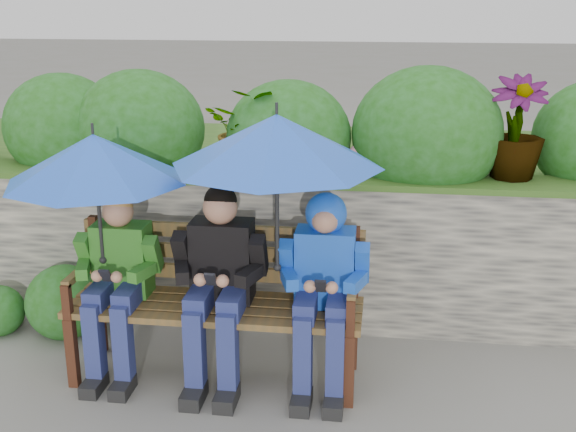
# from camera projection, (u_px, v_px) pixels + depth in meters

# --- Properties ---
(ground) EXTENTS (60.00, 60.00, 0.00)m
(ground) POSITION_uv_depth(u_px,v_px,m) (286.00, 373.00, 4.29)
(ground) COLOR slate
(ground) RESTS_ON ground
(garden_backdrop) EXTENTS (8.00, 2.85, 1.77)m
(garden_backdrop) POSITION_uv_depth(u_px,v_px,m) (314.00, 202.00, 5.64)
(garden_backdrop) COLOR #494844
(garden_backdrop) RESTS_ON ground
(park_bench) EXTENTS (1.68, 0.49, 0.89)m
(park_bench) POSITION_uv_depth(u_px,v_px,m) (217.00, 292.00, 4.18)
(park_bench) COLOR #3C1E11
(park_bench) RESTS_ON ground
(boy_left) EXTENTS (0.48, 0.55, 1.09)m
(boy_left) POSITION_uv_depth(u_px,v_px,m) (118.00, 275.00, 4.15)
(boy_left) COLOR #377825
(boy_left) RESTS_ON ground
(boy_middle) EXTENTS (0.52, 0.61, 1.15)m
(boy_middle) POSITION_uv_depth(u_px,v_px,m) (219.00, 277.00, 4.06)
(boy_middle) COLOR black
(boy_middle) RESTS_ON ground
(boy_right) EXTENTS (0.50, 0.60, 1.12)m
(boy_right) POSITION_uv_depth(u_px,v_px,m) (324.00, 276.00, 3.99)
(boy_right) COLOR blue
(boy_right) RESTS_ON ground
(umbrella_left) EXTENTS (1.02, 1.02, 0.81)m
(umbrella_left) POSITION_uv_depth(u_px,v_px,m) (95.00, 159.00, 3.96)
(umbrella_left) COLOR blue
(umbrella_left) RESTS_ON ground
(umbrella_right) EXTENTS (1.14, 1.14, 0.93)m
(umbrella_right) POSITION_uv_depth(u_px,v_px,m) (277.00, 141.00, 3.76)
(umbrella_right) COLOR blue
(umbrella_right) RESTS_ON ground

